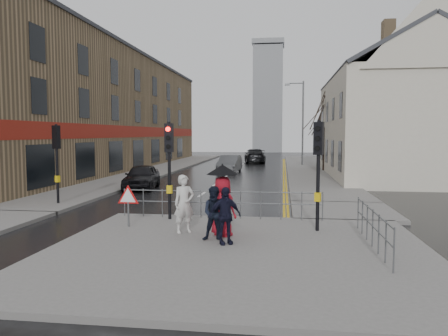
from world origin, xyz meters
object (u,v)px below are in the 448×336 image
(car_mid, at_px, (230,164))
(pedestrian_b, at_px, (215,214))
(pedestrian_a, at_px, (184,204))
(pedestrian_with_umbrella, at_px, (222,198))
(pedestrian_d, at_px, (225,216))
(car_parked, at_px, (142,177))

(car_mid, bearing_deg, pedestrian_b, -81.68)
(car_mid, bearing_deg, pedestrian_a, -84.25)
(pedestrian_with_umbrella, relative_size, car_mid, 0.49)
(pedestrian_b, bearing_deg, pedestrian_d, -52.39)
(pedestrian_with_umbrella, height_order, car_parked, pedestrian_with_umbrella)
(pedestrian_with_umbrella, bearing_deg, pedestrian_a, 168.02)
(pedestrian_d, relative_size, car_parked, 0.38)
(pedestrian_with_umbrella, xyz_separation_m, car_mid, (-2.50, 22.26, -0.56))
(pedestrian_with_umbrella, bearing_deg, car_parked, 118.74)
(pedestrian_a, distance_m, pedestrian_with_umbrella, 1.26)
(car_parked, bearing_deg, pedestrian_d, -68.97)
(pedestrian_a, relative_size, pedestrian_d, 1.13)
(pedestrian_b, height_order, pedestrian_d, pedestrian_d)
(pedestrian_with_umbrella, relative_size, pedestrian_d, 1.34)
(pedestrian_a, height_order, car_parked, pedestrian_a)
(car_parked, bearing_deg, car_mid, 64.79)
(pedestrian_with_umbrella, xyz_separation_m, car_parked, (-6.20, 11.30, -0.57))
(pedestrian_a, bearing_deg, car_parked, 81.86)
(pedestrian_b, relative_size, pedestrian_with_umbrella, 0.73)
(pedestrian_a, relative_size, car_mid, 0.41)
(pedestrian_with_umbrella, distance_m, car_mid, 22.41)
(pedestrian_d, bearing_deg, pedestrian_with_umbrella, 74.09)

